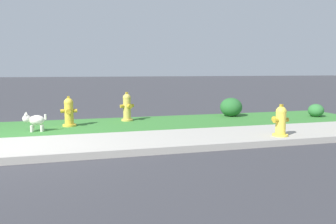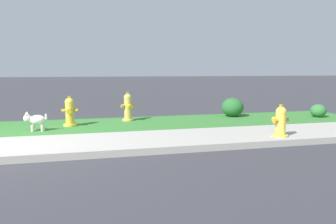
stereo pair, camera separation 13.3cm
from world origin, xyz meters
name	(u,v)px [view 2 (the right image)]	position (x,y,z in m)	size (l,w,h in m)	color
ground_plane	(2,148)	(0.00, 0.00, 0.00)	(120.00, 120.00, 0.00)	#38383D
sidewalk_pavement	(2,148)	(0.00, 0.00, 0.01)	(18.00, 1.93, 0.01)	#ADA89E
grass_verge	(24,128)	(0.00, 2.08, 0.00)	(18.00, 2.23, 0.01)	#387A33
fire_hydrant_far_end	(280,122)	(5.32, -0.32, 0.32)	(0.40, 0.37, 0.67)	yellow
fire_hydrant_across_street	(128,107)	(2.55, 2.57, 0.38)	(0.39, 0.37, 0.78)	gold
fire_hydrant_near_corner	(70,112)	(1.06, 2.08, 0.35)	(0.39, 0.37, 0.74)	gold
small_white_dog	(35,120)	(0.34, 1.56, 0.25)	(0.52, 0.24, 0.45)	silver
shrub_bush_far_verge	(318,111)	(8.01, 1.90, 0.19)	(0.44, 0.44, 0.38)	#337538
shrub_bush_near_lamp	(233,107)	(5.64, 2.64, 0.27)	(0.65, 0.65, 0.55)	#28662D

